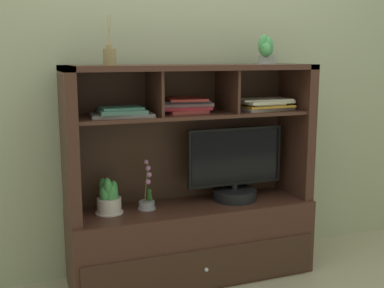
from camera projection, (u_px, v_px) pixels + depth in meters
The scene contains 11 objects.
floor_plane at pixel (192, 277), 2.97m from camera, with size 6.00×6.00×0.02m, color tan.
back_wall at pixel (178, 46), 2.94m from camera, with size 6.00×0.02×2.80m, color #A0A886.
media_console at pixel (192, 213), 2.90m from camera, with size 1.47×0.46×1.29m.
tv_monitor at pixel (235, 172), 2.96m from camera, with size 0.61×0.27×0.45m.
potted_orchid at pixel (147, 199), 2.79m from camera, with size 0.11×0.11×0.30m.
potted_fern at pixel (109, 198), 2.72m from camera, with size 0.16×0.16×0.21m.
magazine_stack_left at pixel (184, 105), 2.81m from camera, with size 0.33×0.27×0.08m.
magazine_stack_centre at pixel (264, 104), 2.93m from camera, with size 0.35×0.25×0.07m.
magazine_stack_right at pixel (121, 112), 2.61m from camera, with size 0.35×0.25×0.05m.
diffuser_bottle at pixel (109, 56), 2.54m from camera, with size 0.07×0.07×0.26m.
potted_succulent at pixel (266, 51), 2.88m from camera, with size 0.11×0.12×0.17m.
Camera 1 is at (-0.98, -2.59, 1.34)m, focal length 44.92 mm.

